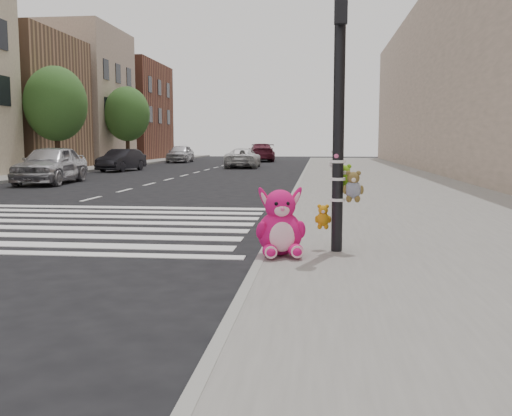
% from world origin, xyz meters
% --- Properties ---
extents(ground, '(120.00, 120.00, 0.00)m').
position_xyz_m(ground, '(0.00, 0.00, 0.00)').
color(ground, black).
rests_on(ground, ground).
extents(sidewalk_near, '(7.00, 80.00, 0.14)m').
position_xyz_m(sidewalk_near, '(5.00, 10.00, 0.07)').
color(sidewalk_near, slate).
rests_on(sidewalk_near, ground).
extents(curb_edge, '(0.12, 80.00, 0.15)m').
position_xyz_m(curb_edge, '(1.55, 10.00, 0.07)').
color(curb_edge, gray).
rests_on(curb_edge, ground).
extents(crosswalk, '(11.00, 6.00, 0.01)m').
position_xyz_m(crosswalk, '(-4.50, 5.20, 0.01)').
color(crosswalk, silver).
rests_on(crosswalk, ground).
extents(bld_far_c, '(6.00, 8.00, 8.00)m').
position_xyz_m(bld_far_c, '(-15.50, 26.00, 4.00)').
color(bld_far_c, '#90684D').
rests_on(bld_far_c, ground).
extents(bld_far_d, '(6.00, 8.00, 10.00)m').
position_xyz_m(bld_far_d, '(-15.50, 35.00, 5.00)').
color(bld_far_d, '#BEA491').
rests_on(bld_far_d, ground).
extents(bld_far_e, '(6.00, 10.00, 9.00)m').
position_xyz_m(bld_far_e, '(-15.50, 46.00, 4.50)').
color(bld_far_e, brown).
rests_on(bld_far_e, ground).
extents(bld_near, '(5.00, 60.00, 10.00)m').
position_xyz_m(bld_near, '(10.50, 20.00, 5.00)').
color(bld_near, '#BEA491').
rests_on(bld_near, ground).
extents(signal_pole, '(0.70, 0.50, 4.00)m').
position_xyz_m(signal_pole, '(2.63, 1.82, 1.74)').
color(signal_pole, black).
rests_on(signal_pole, sidewalk_near).
extents(tree_far_b, '(3.20, 3.20, 5.44)m').
position_xyz_m(tree_far_b, '(-11.20, 22.00, 3.65)').
color(tree_far_b, '#382619').
rests_on(tree_far_b, sidewalk_far).
extents(tree_far_c, '(3.20, 3.20, 5.44)m').
position_xyz_m(tree_far_c, '(-11.20, 33.00, 3.65)').
color(tree_far_c, '#382619').
rests_on(tree_far_c, sidewalk_far).
extents(pink_bunny, '(0.73, 0.82, 0.98)m').
position_xyz_m(pink_bunny, '(1.81, 1.37, 0.54)').
color(pink_bunny, '#D9126A').
rests_on(pink_bunny, sidewalk_near).
extents(red_teddy, '(0.16, 0.15, 0.19)m').
position_xyz_m(red_teddy, '(1.80, 1.42, 0.24)').
color(red_teddy, '#B11135').
rests_on(red_teddy, sidewalk_near).
extents(car_silver_far, '(2.22, 4.76, 1.58)m').
position_xyz_m(car_silver_far, '(-8.60, 15.87, 0.79)').
color(car_silver_far, '#B5B5BA').
rests_on(car_silver_far, ground).
extents(car_dark_far, '(1.87, 4.06, 1.29)m').
position_xyz_m(car_dark_far, '(-9.13, 25.81, 0.64)').
color(car_dark_far, black).
rests_on(car_dark_far, ground).
extents(car_white_near, '(2.29, 4.66, 1.27)m').
position_xyz_m(car_white_near, '(-2.67, 31.02, 0.64)').
color(car_white_near, silver).
rests_on(car_white_near, ground).
extents(car_maroon_near, '(2.98, 5.61, 1.55)m').
position_xyz_m(car_maroon_near, '(-2.71, 43.10, 0.77)').
color(car_maroon_near, '#5B1A2A').
rests_on(car_maroon_near, ground).
extents(car_silver_deep, '(1.87, 4.39, 1.48)m').
position_xyz_m(car_silver_deep, '(-9.07, 39.81, 0.74)').
color(car_silver_deep, silver).
rests_on(car_silver_deep, ground).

